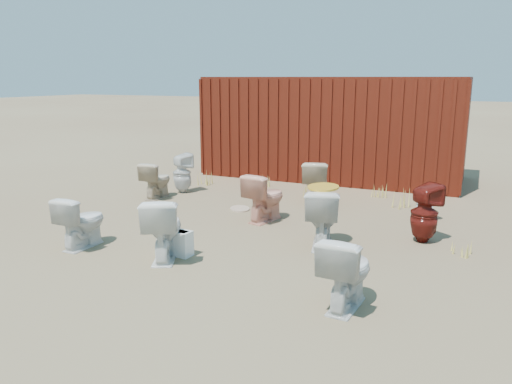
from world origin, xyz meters
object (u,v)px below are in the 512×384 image
at_px(toilet_front_e, 347,271).
at_px(toilet_back_yellowlid, 322,217).
at_px(toilet_front_a, 82,222).
at_px(toilet_back_a, 182,173).
at_px(toilet_front_c, 163,228).
at_px(shipping_container, 334,127).
at_px(toilet_back_beige_right, 316,183).
at_px(loose_tank, 175,242).
at_px(toilet_back_e, 425,202).
at_px(toilet_front_pink, 265,197).
at_px(toilet_front_maroon, 424,213).
at_px(toilet_back_beige_left, 157,180).

height_order(toilet_front_e, toilet_back_yellowlid, toilet_back_yellowlid).
bearing_deg(toilet_front_e, toilet_front_a, -0.58).
relative_size(toilet_front_e, toilet_back_a, 0.96).
bearing_deg(toilet_back_a, toilet_front_c, 145.33).
xyz_separation_m(shipping_container, toilet_back_beige_right, (0.49, -2.92, -0.77)).
relative_size(toilet_back_beige_right, loose_tank, 1.71).
relative_size(toilet_front_a, toilet_back_beige_right, 0.89).
xyz_separation_m(toilet_back_a, toilet_back_e, (4.92, -0.17, -0.09)).
bearing_deg(toilet_front_pink, loose_tank, 90.11).
distance_m(toilet_back_beige_right, toilet_back_yellowlid, 2.44).
relative_size(toilet_front_a, toilet_back_yellowlid, 0.88).
relative_size(toilet_front_maroon, toilet_back_beige_right, 1.03).
bearing_deg(toilet_back_e, toilet_front_c, 89.99).
distance_m(shipping_container, toilet_back_beige_left, 4.61).
distance_m(toilet_back_beige_left, toilet_back_yellowlid, 4.18).
bearing_deg(loose_tank, toilet_front_pink, 82.75).
height_order(toilet_front_c, loose_tank, toilet_front_c).
distance_m(shipping_container, toilet_back_beige_right, 3.06).
bearing_deg(toilet_back_beige_right, toilet_front_c, 62.12).
bearing_deg(toilet_front_maroon, toilet_front_pink, 34.20).
bearing_deg(toilet_back_a, toilet_front_a, 125.72).
xyz_separation_m(toilet_front_e, toilet_back_yellowlid, (-0.81, 1.80, 0.03)).
bearing_deg(toilet_front_c, toilet_front_a, -22.25).
bearing_deg(toilet_back_yellowlid, toilet_back_beige_left, -35.13).
xyz_separation_m(toilet_front_e, toilet_back_beige_left, (-4.72, 3.28, -0.03)).
height_order(toilet_front_pink, toilet_front_e, toilet_front_pink).
bearing_deg(toilet_back_beige_left, toilet_back_e, -176.39).
distance_m(toilet_front_e, toilet_back_a, 5.98).
relative_size(toilet_front_e, toilet_back_beige_left, 1.09).
distance_m(toilet_front_a, toilet_back_yellowlid, 3.44).
xyz_separation_m(toilet_front_pink, toilet_back_e, (2.48, 1.07, -0.08)).
distance_m(toilet_front_pink, toilet_front_c, 2.31).
distance_m(toilet_front_c, toilet_back_beige_right, 3.79).
relative_size(toilet_front_pink, toilet_front_c, 0.96).
distance_m(toilet_front_e, toilet_back_e, 3.76).
bearing_deg(toilet_front_e, loose_tank, -9.33).
relative_size(toilet_front_a, toilet_front_pink, 0.92).
height_order(toilet_front_pink, toilet_back_e, toilet_front_pink).
height_order(shipping_container, toilet_back_beige_left, shipping_container).
height_order(toilet_front_pink, toilet_front_maroon, toilet_front_maroon).
distance_m(shipping_container, toilet_back_a, 3.99).
height_order(toilet_front_c, toilet_back_a, toilet_front_c).
height_order(toilet_front_a, toilet_front_pink, toilet_front_pink).
distance_m(toilet_front_e, toilet_back_beige_right, 4.40).
height_order(toilet_front_pink, toilet_back_a, toilet_back_a).
bearing_deg(toilet_back_beige_left, toilet_back_a, -109.02).
height_order(toilet_front_pink, toilet_back_beige_right, toilet_back_beige_right).
distance_m(toilet_back_beige_left, toilet_back_e, 5.14).
bearing_deg(toilet_front_pink, toilet_back_yellowlid, 158.45).
height_order(toilet_front_e, toilet_back_beige_right, toilet_back_beige_right).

